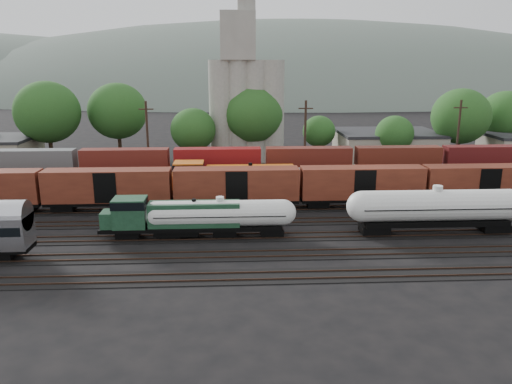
{
  "coord_description": "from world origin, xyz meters",
  "views": [
    {
      "loc": [
        0.57,
        -53.75,
        17.47
      ],
      "look_at": [
        3.42,
        2.0,
        3.0
      ],
      "focal_mm": 35.0,
      "sensor_mm": 36.0,
      "label": 1
    }
  ],
  "objects_px": {
    "tank_car_a": "(220,215)",
    "grain_silo": "(245,99)",
    "orange_locomotive": "(226,179)",
    "green_locomotive": "(168,217)"
  },
  "relations": [
    {
      "from": "green_locomotive",
      "to": "grain_silo",
      "type": "bearing_deg",
      "value": 77.36
    },
    {
      "from": "green_locomotive",
      "to": "tank_car_a",
      "type": "distance_m",
      "value": 5.32
    },
    {
      "from": "green_locomotive",
      "to": "orange_locomotive",
      "type": "xyz_separation_m",
      "value": [
        5.76,
        15.0,
        0.37
      ]
    },
    {
      "from": "orange_locomotive",
      "to": "grain_silo",
      "type": "bearing_deg",
      "value": 82.47
    },
    {
      "from": "tank_car_a",
      "to": "orange_locomotive",
      "type": "bearing_deg",
      "value": 88.32
    },
    {
      "from": "tank_car_a",
      "to": "green_locomotive",
      "type": "bearing_deg",
      "value": 180.0
    },
    {
      "from": "orange_locomotive",
      "to": "grain_silo",
      "type": "distance_m",
      "value": 27.59
    },
    {
      "from": "green_locomotive",
      "to": "grain_silo",
      "type": "distance_m",
      "value": 42.95
    },
    {
      "from": "tank_car_a",
      "to": "grain_silo",
      "type": "relative_size",
      "value": 0.54
    },
    {
      "from": "green_locomotive",
      "to": "grain_silo",
      "type": "height_order",
      "value": "grain_silo"
    }
  ]
}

